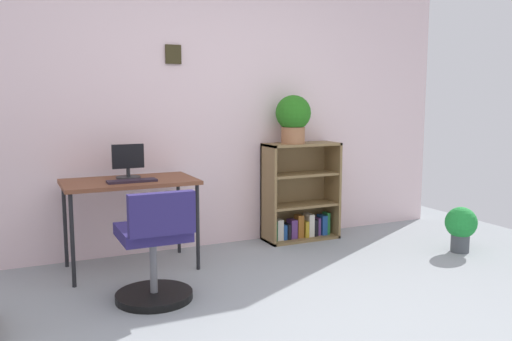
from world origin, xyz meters
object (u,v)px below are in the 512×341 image
Objects in this scene: monitor at (128,162)px; bookshelf_low at (299,197)px; potted_plant_on_shelf at (293,117)px; office_chair at (155,253)px; desk at (130,187)px; potted_plant_floor at (461,226)px; keyboard at (132,181)px.

monitor reaches higher than bookshelf_low.
office_chair is at bearing -148.38° from potted_plant_on_shelf.
monitor is 1.72m from bookshelf_low.
bookshelf_low is at bearing 31.41° from office_chair.
office_chair reaches higher than desk.
potted_plant_floor is (2.73, -0.78, -0.42)m from desk.
office_chair is (-0.02, -0.89, -0.50)m from monitor.
potted_plant_floor is at bearing -13.62° from keyboard.
potted_plant_on_shelf is at bearing 3.00° from monitor.
keyboard is 2.86m from potted_plant_floor.
monitor is 2.92m from potted_plant_floor.
keyboard is at bearing -92.23° from desk.
keyboard reaches higher than potted_plant_floor.
monitor is 0.74× the size of keyboard.
bookshelf_low is at bearing 28.12° from potted_plant_on_shelf.
office_chair is at bearing -148.59° from bookshelf_low.
potted_plant_on_shelf is (1.57, 0.30, 0.46)m from keyboard.
keyboard is at bearing -95.06° from monitor.
potted_plant_floor is at bearing -39.38° from potted_plant_on_shelf.
office_chair is (-0.01, -0.79, -0.32)m from desk.
keyboard is at bearing -168.17° from bookshelf_low.
monitor is 1.02m from office_chair.
monitor is at bearing 88.56° from office_chair.
potted_plant_floor is (1.06, -1.01, -0.17)m from bookshelf_low.
keyboard is 0.40× the size of bookshelf_low.
potted_plant_on_shelf is at bearing 31.62° from office_chair.
keyboard is 1.74m from bookshelf_low.
potted_plant_on_shelf is (1.55, 0.08, 0.34)m from monitor.
monitor is 1.59m from potted_plant_on_shelf.
office_chair is at bearing -90.57° from desk.
keyboard is 1.66m from potted_plant_on_shelf.
keyboard is at bearing 166.38° from potted_plant_floor.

